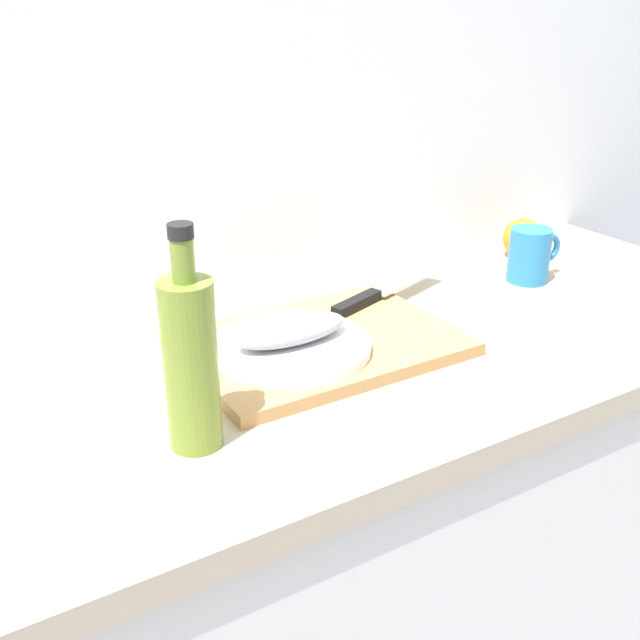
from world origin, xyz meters
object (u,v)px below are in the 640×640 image
Objects in this scene: cutting_board at (320,344)px; chef_knife at (376,294)px; white_plate at (292,346)px; olive_oil_bottle at (191,361)px; orange_0 at (523,238)px; fish_fillet at (291,330)px; coffee_mug_0 at (530,255)px.

chef_knife is at bearing 27.39° from cutting_board.
olive_oil_bottle is (-0.20, -0.13, 0.08)m from white_plate.
olive_oil_bottle is 3.39× the size of orange_0.
cutting_board is 0.18m from chef_knife.
coffee_mug_0 is (0.55, 0.07, -0.00)m from fish_fillet.
fish_fillet is at bearing -173.22° from coffee_mug_0.
cutting_board is at bearing -165.06° from orange_0.
chef_knife reaches higher than white_plate.
chef_knife is at bearing 174.14° from coffee_mug_0.
cutting_board is at bearing 14.25° from white_plate.
fish_fillet reaches higher than cutting_board.
coffee_mug_0 is (0.55, 0.07, 0.02)m from white_plate.
fish_fillet reaches higher than chef_knife.
fish_fillet is 0.24m from chef_knife.
fish_fillet is at bearing -165.12° from orange_0.
chef_knife is at bearing 28.02° from olive_oil_bottle.
coffee_mug_0 is (0.75, 0.19, -0.06)m from olive_oil_bottle.
white_plate is 0.82× the size of chef_knife.
white_plate is at bearing 31.88° from olive_oil_bottle.
orange_0 is at bearing 14.88° from white_plate.
fish_fillet is (-0.06, -0.01, 0.04)m from cutting_board.
olive_oil_bottle is at bearing -160.61° from orange_0.
white_plate is 0.25m from olive_oil_bottle.
chef_knife is (0.22, 0.10, -0.02)m from fish_fillet.
chef_knife is at bearing 24.19° from fish_fillet.
coffee_mug_0 is at bearing -130.02° from orange_0.
cutting_board is at bearing 28.40° from olive_oil_bottle.
orange_0 is (0.84, 0.29, -0.07)m from olive_oil_bottle.
olive_oil_bottle is (-0.42, -0.22, 0.08)m from chef_knife.
olive_oil_bottle is at bearing -170.67° from chef_knife.
chef_knife is (0.22, 0.10, 0.00)m from white_plate.
orange_0 is (0.41, 0.07, 0.01)m from chef_knife.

